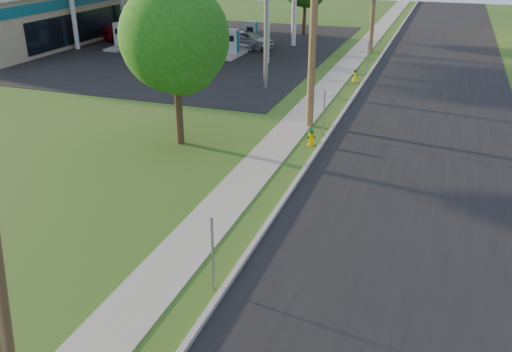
{
  "coord_description": "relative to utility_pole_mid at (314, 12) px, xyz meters",
  "views": [
    {
      "loc": [
        4.81,
        -5.74,
        7.91
      ],
      "look_at": [
        0.0,
        8.0,
        1.4
      ],
      "focal_mm": 38.0,
      "sensor_mm": 36.0,
      "label": 1
    }
  ],
  "objects": [
    {
      "name": "road",
      "position": [
        5.1,
        -7.0,
        -4.94
      ],
      "size": [
        8.0,
        120.0,
        0.02
      ],
      "primitive_type": "cube",
      "color": "black",
      "rests_on": "ground"
    },
    {
      "name": "curb",
      "position": [
        1.1,
        -7.0,
        -4.88
      ],
      "size": [
        0.15,
        120.0,
        0.15
      ],
      "primitive_type": "cube",
      "color": "#9B988E",
      "rests_on": "ground"
    },
    {
      "name": "sidewalk",
      "position": [
        -0.65,
        -7.0,
        -4.94
      ],
      "size": [
        1.5,
        120.0,
        0.03
      ],
      "primitive_type": "cube",
      "color": "gray",
      "rests_on": "ground"
    },
    {
      "name": "forecourt",
      "position": [
        -15.4,
        15.0,
        -4.94
      ],
      "size": [
        26.0,
        28.0,
        0.02
      ],
      "primitive_type": "cube",
      "color": "black",
      "rests_on": "ground"
    },
    {
      "name": "utility_pole_mid",
      "position": [
        0.0,
        0.0,
        0.0
      ],
      "size": [
        1.4,
        0.32,
        9.8
      ],
      "color": "brown",
      "rests_on": "ground"
    },
    {
      "name": "sign_post_near",
      "position": [
        0.85,
        -12.8,
        -3.95
      ],
      "size": [
        0.05,
        0.04,
        2.0
      ],
      "primitive_type": "cube",
      "color": "gray",
      "rests_on": "ground"
    },
    {
      "name": "sign_post_mid",
      "position": [
        0.85,
        -1.0,
        -3.95
      ],
      "size": [
        0.05,
        0.04,
        2.0
      ],
      "primitive_type": "cube",
      "color": "gray",
      "rests_on": "ground"
    },
    {
      "name": "sign_post_far",
      "position": [
        0.85,
        11.2,
        -3.95
      ],
      "size": [
        0.05,
        0.04,
        2.0
      ],
      "primitive_type": "cube",
      "color": "gray",
      "rests_on": "ground"
    },
    {
      "name": "fuel_pump_nw",
      "position": [
        -17.9,
        13.0,
        -4.23
      ],
      "size": [
        1.2,
        3.2,
        1.9
      ],
      "color": "#9B988E",
      "rests_on": "ground"
    },
    {
      "name": "fuel_pump_ne",
      "position": [
        -8.9,
        13.0,
        -4.23
      ],
      "size": [
        1.2,
        3.2,
        1.9
      ],
      "color": "#9B988E",
      "rests_on": "ground"
    },
    {
      "name": "fuel_pump_sw",
      "position": [
        -17.9,
        17.0,
        -4.23
      ],
      "size": [
        1.2,
        3.2,
        1.9
      ],
      "color": "#9B988E",
      "rests_on": "ground"
    },
    {
      "name": "fuel_pump_se",
      "position": [
        -8.9,
        17.0,
        -4.23
      ],
      "size": [
        1.2,
        3.2,
        1.9
      ],
      "color": "#9B988E",
      "rests_on": "ground"
    },
    {
      "name": "convenience_store",
      "position": [
        -26.38,
        15.0,
        -2.82
      ],
      "size": [
        10.4,
        22.4,
        4.25
      ],
      "color": "tan",
      "rests_on": "ground"
    },
    {
      "name": "tree_verge",
      "position": [
        -4.39,
        -3.98,
        -0.81
      ],
      "size": [
        4.24,
        4.24,
        6.43
      ],
      "color": "#382818",
      "rests_on": "ground"
    },
    {
      "name": "hydrant_mid",
      "position": [
        0.66,
        -2.35,
        -4.62
      ],
      "size": [
        0.35,
        0.31,
        0.68
      ],
      "color": "#EEAD00",
      "rests_on": "ground"
    },
    {
      "name": "hydrant_far",
      "position": [
        0.54,
        8.72,
        -4.6
      ],
      "size": [
        0.37,
        0.33,
        0.72
      ],
      "color": "yellow",
      "rests_on": "ground"
    },
    {
      "name": "car_red",
      "position": [
        -17.88,
        15.36,
        -4.13
      ],
      "size": [
        6.43,
        4.24,
        1.64
      ],
      "primitive_type": "imported",
      "rotation": [
        0.0,
        0.0,
        1.29
      ],
      "color": "maroon",
      "rests_on": "ground"
    },
    {
      "name": "car_silver",
      "position": [
        -8.87,
        16.15,
        -4.28
      ],
      "size": [
        4.19,
        2.27,
        1.35
      ],
      "primitive_type": "imported",
      "rotation": [
        0.0,
        0.0,
        1.39
      ],
      "color": "#ABAEB3",
      "rests_on": "ground"
    }
  ]
}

